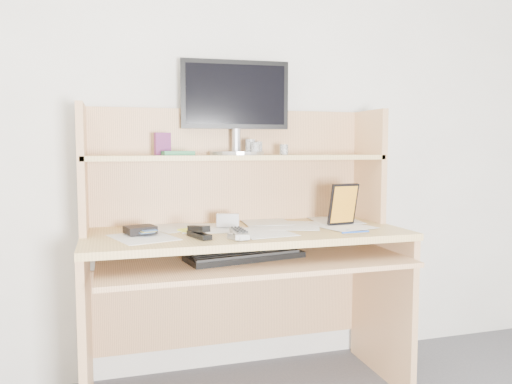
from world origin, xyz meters
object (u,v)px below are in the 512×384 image
object	(u,v)px
tv_remote	(239,233)
game_case	(343,204)
keyboard	(245,255)
desk	(242,240)
monitor	(235,105)

from	to	relation	value
tv_remote	game_case	xyz separation A→B (m)	(0.53, 0.13, 0.09)
keyboard	tv_remote	size ratio (longest dim) A/B	2.51
desk	keyboard	bearing A→B (deg)	-101.31
tv_remote	game_case	world-z (taller)	game_case
keyboard	game_case	bearing A→B (deg)	1.28
desk	monitor	bearing A→B (deg)	86.15
monitor	desk	bearing A→B (deg)	-90.29
tv_remote	game_case	bearing A→B (deg)	21.03
keyboard	game_case	world-z (taller)	game_case
game_case	keyboard	bearing A→B (deg)	-176.11
desk	tv_remote	world-z (taller)	desk
desk	tv_remote	xyz separation A→B (m)	(-0.07, -0.23, 0.07)
game_case	desk	bearing A→B (deg)	160.05
keyboard	tv_remote	world-z (taller)	tv_remote
desk	monitor	xyz separation A→B (m)	(0.01, 0.14, 0.62)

